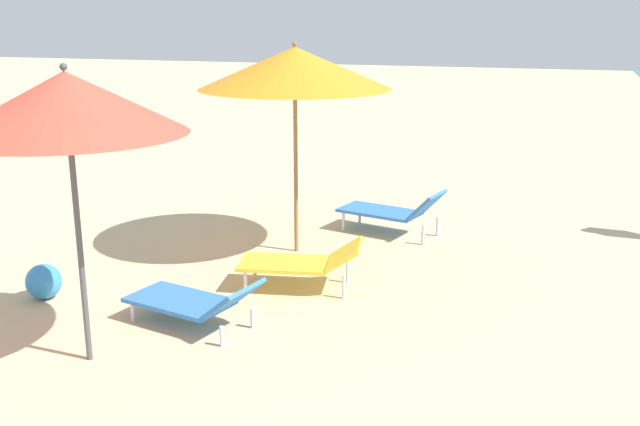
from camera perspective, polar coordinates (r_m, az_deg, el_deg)
umbrella_second at (r=6.10m, az=-19.12°, el=8.08°), size 1.89×1.89×2.50m
lounger_second_shoreside at (r=7.04m, az=-9.70°, el=-6.74°), size 1.41×0.84×0.51m
umbrella_farthest at (r=8.72m, az=-1.99°, el=11.21°), size 2.29×2.29×2.55m
lounger_farthest_shoreside at (r=9.81m, az=5.72°, el=0.23°), size 1.48×0.88×0.65m
lounger_farthest_inland at (r=7.83m, az=-1.42°, el=-3.80°), size 1.39×0.80×0.54m
beach_ball at (r=8.13m, az=-20.72°, el=-5.02°), size 0.37×0.37×0.37m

